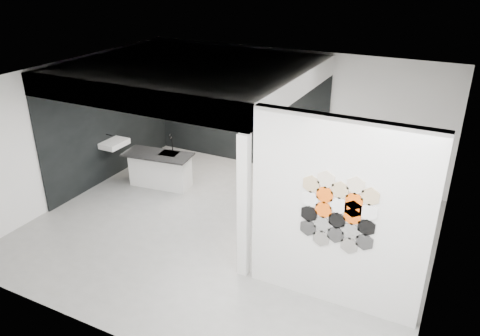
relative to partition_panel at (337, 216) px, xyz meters
name	(u,v)px	position (x,y,z in m)	size (l,w,h in m)	color
floor	(228,230)	(-2.23, 1.00, -1.40)	(7.00, 6.00, 0.01)	slate
partition_panel	(337,216)	(0.00, 0.00, 0.00)	(2.45, 0.15, 2.80)	silver
bay_clad_back	(238,114)	(-3.52, 3.97, -0.22)	(4.40, 0.04, 2.35)	black
bay_clad_left	(111,125)	(-5.70, 2.00, -0.22)	(0.04, 4.00, 2.35)	black
bulkhead	(191,74)	(-3.52, 2.00, 1.15)	(4.40, 4.00, 0.40)	silver
corner_column	(244,208)	(-1.41, 0.00, -0.22)	(0.16, 0.16, 2.35)	silver
fascia_beam	(126,99)	(-3.52, 0.08, 1.15)	(4.40, 0.16, 0.40)	silver
wall_basin	(114,144)	(-5.46, 1.80, -0.55)	(0.40, 0.60, 0.12)	silver
display_shelf	(240,111)	(-3.43, 3.87, -0.10)	(3.00, 0.15, 0.04)	black
kitchen_island	(160,169)	(-4.40, 1.96, -1.00)	(1.54, 0.84, 1.18)	silver
stockpot	(191,99)	(-4.77, 3.87, 0.02)	(0.24, 0.24, 0.20)	black
kettle	(274,112)	(-2.57, 3.87, 0.00)	(0.19, 0.19, 0.16)	black
glass_bowl	(294,116)	(-2.08, 3.87, -0.02)	(0.15, 0.15, 0.11)	gray
glass_vase	(294,116)	(-2.08, 3.87, -0.01)	(0.10, 0.10, 0.13)	gray
bottle_dark	(219,104)	(-3.97, 3.87, 0.00)	(0.06, 0.06, 0.17)	black
utensil_cup	(201,103)	(-4.48, 3.87, -0.04)	(0.07, 0.07, 0.09)	black
hex_tile_cluster	(338,213)	(0.03, -0.09, 0.10)	(1.04, 0.02, 1.16)	#2D2D2D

